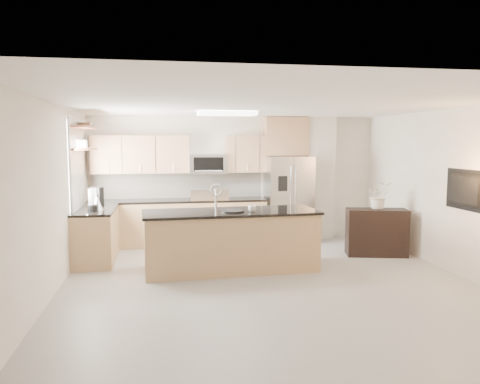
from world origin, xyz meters
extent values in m
plane|color=#A9A6A1|center=(0.00, 0.00, 0.00)|extent=(6.50, 6.50, 0.00)
cube|color=white|center=(0.00, 0.00, 2.60)|extent=(6.00, 6.50, 0.02)
cube|color=white|center=(0.00, 3.25, 1.30)|extent=(6.00, 0.02, 2.60)
cube|color=white|center=(0.00, -3.25, 1.30)|extent=(6.00, 0.02, 2.60)
cube|color=white|center=(-3.00, 0.00, 1.30)|extent=(0.02, 6.50, 2.60)
cube|color=white|center=(3.00, 0.00, 1.30)|extent=(0.02, 6.50, 2.60)
cube|color=tan|center=(-1.23, 2.92, 0.44)|extent=(3.55, 0.65, 0.88)
cube|color=black|center=(-1.23, 2.92, 0.90)|extent=(3.55, 0.66, 0.04)
cube|color=white|center=(-1.23, 3.24, 1.18)|extent=(3.55, 0.02, 0.52)
cube|color=tan|center=(-2.67, 1.85, 0.44)|extent=(0.65, 1.50, 0.88)
cube|color=black|center=(-2.67, 1.85, 0.90)|extent=(0.66, 1.50, 0.04)
cube|color=black|center=(-0.60, 2.92, 0.45)|extent=(0.76, 0.64, 0.90)
cube|color=black|center=(-0.60, 2.92, 0.92)|extent=(0.76, 0.62, 0.03)
cube|color=silver|center=(-0.60, 2.62, 1.03)|extent=(0.76, 0.04, 0.22)
cube|color=tan|center=(-1.94, 3.08, 1.83)|extent=(1.92, 0.33, 0.75)
cube|color=tan|center=(0.19, 3.08, 1.83)|extent=(0.82, 0.33, 0.75)
cube|color=silver|center=(-0.60, 3.05, 1.63)|extent=(0.76, 0.40, 0.40)
cube|color=black|center=(-0.60, 2.85, 1.63)|extent=(0.60, 0.02, 0.28)
cube|color=silver|center=(1.06, 2.88, 0.89)|extent=(0.92, 0.75, 1.78)
cube|color=#99999C|center=(1.06, 2.50, 0.89)|extent=(0.02, 0.01, 1.69)
cube|color=black|center=(0.84, 2.48, 1.25)|extent=(0.18, 0.03, 0.30)
cube|color=silver|center=(1.82, 3.10, 1.30)|extent=(0.60, 0.30, 2.60)
cube|color=white|center=(-2.98, 1.85, 1.65)|extent=(0.03, 1.05, 1.55)
cube|color=silver|center=(-2.97, 1.85, 1.65)|extent=(0.03, 1.15, 1.65)
cube|color=#985A3D|center=(-2.85, 1.95, 1.95)|extent=(0.30, 1.20, 0.04)
cube|color=#985A3D|center=(-2.85, 1.95, 2.32)|extent=(0.30, 1.20, 0.04)
cube|color=white|center=(-0.40, 1.60, 2.56)|extent=(1.00, 0.50, 0.06)
cube|color=tan|center=(-0.45, 0.88, 0.46)|extent=(2.78, 1.07, 0.93)
cube|color=black|center=(-0.45, 0.88, 0.95)|extent=(2.84, 1.14, 0.04)
cube|color=black|center=(-0.66, 0.88, 0.93)|extent=(0.58, 0.42, 0.01)
cylinder|color=silver|center=(-0.66, 1.11, 1.14)|extent=(0.03, 0.03, 0.34)
torus|color=silver|center=(-0.66, 1.05, 1.29)|extent=(0.21, 0.03, 0.21)
cube|color=black|center=(2.33, 1.41, 0.43)|extent=(1.15, 0.69, 0.86)
imported|color=silver|center=(-0.13, 0.72, 1.02)|extent=(0.17, 0.17, 0.10)
cylinder|color=black|center=(-0.43, 0.79, 0.98)|extent=(0.42, 0.42, 0.02)
cylinder|color=black|center=(-2.67, 1.52, 0.98)|extent=(0.17, 0.17, 0.11)
cylinder|color=silver|center=(-2.67, 1.52, 1.17)|extent=(0.12, 0.12, 0.27)
cone|color=silver|center=(-2.62, 1.69, 1.04)|extent=(0.21, 0.21, 0.24)
cylinder|color=black|center=(-2.62, 1.69, 1.17)|extent=(0.04, 0.04, 0.04)
cube|color=black|center=(-2.69, 2.23, 1.09)|extent=(0.23, 0.26, 0.34)
cylinder|color=silver|center=(-2.69, 2.17, 1.01)|extent=(0.11, 0.11, 0.12)
imported|color=silver|center=(-2.85, 2.09, 2.38)|extent=(0.37, 0.37, 0.09)
imported|color=silver|center=(2.38, 1.47, 1.23)|extent=(0.72, 0.64, 0.74)
imported|color=black|center=(2.91, -0.20, 1.35)|extent=(0.14, 1.08, 0.62)
camera|label=1|loc=(-1.53, -6.49, 2.05)|focal=35.00mm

